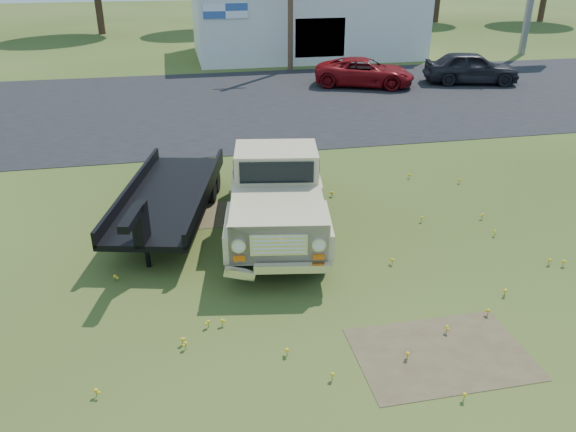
% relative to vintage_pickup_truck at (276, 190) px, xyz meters
% --- Properties ---
extents(ground, '(140.00, 140.00, 0.00)m').
position_rel_vintage_pickup_truck_xyz_m(ground, '(0.46, -2.30, -1.09)').
color(ground, '#2E4014').
rests_on(ground, ground).
extents(asphalt_lot, '(90.00, 14.00, 0.02)m').
position_rel_vintage_pickup_truck_xyz_m(asphalt_lot, '(0.46, 12.70, -1.09)').
color(asphalt_lot, black).
rests_on(asphalt_lot, ground).
extents(dirt_patch_a, '(3.00, 2.00, 0.01)m').
position_rel_vintage_pickup_truck_xyz_m(dirt_patch_a, '(1.96, -5.30, -1.09)').
color(dirt_patch_a, brown).
rests_on(dirt_patch_a, ground).
extents(dirt_patch_b, '(2.20, 1.60, 0.01)m').
position_rel_vintage_pickup_truck_xyz_m(dirt_patch_b, '(-1.54, 1.20, -1.09)').
color(dirt_patch_b, brown).
rests_on(dirt_patch_b, ground).
extents(commercial_building, '(14.20, 8.20, 4.15)m').
position_rel_vintage_pickup_truck_xyz_m(commercial_building, '(6.46, 24.70, 1.01)').
color(commercial_building, silver).
rests_on(commercial_building, ground).
extents(vintage_pickup_truck, '(3.28, 6.29, 2.17)m').
position_rel_vintage_pickup_truck_xyz_m(vintage_pickup_truck, '(0.00, 0.00, 0.00)').
color(vintage_pickup_truck, tan).
rests_on(vintage_pickup_truck, ground).
extents(flatbed_trailer, '(3.37, 6.34, 1.65)m').
position_rel_vintage_pickup_truck_xyz_m(flatbed_trailer, '(-2.60, 1.03, -0.26)').
color(flatbed_trailer, black).
rests_on(flatbed_trailer, ground).
extents(red_pickup, '(5.45, 3.98, 1.38)m').
position_rel_vintage_pickup_truck_xyz_m(red_pickup, '(7.30, 14.93, -0.40)').
color(red_pickup, maroon).
rests_on(red_pickup, ground).
extents(dark_sedan, '(5.05, 3.00, 1.61)m').
position_rel_vintage_pickup_truck_xyz_m(dark_sedan, '(12.88, 14.42, -0.28)').
color(dark_sedan, black).
rests_on(dark_sedan, ground).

